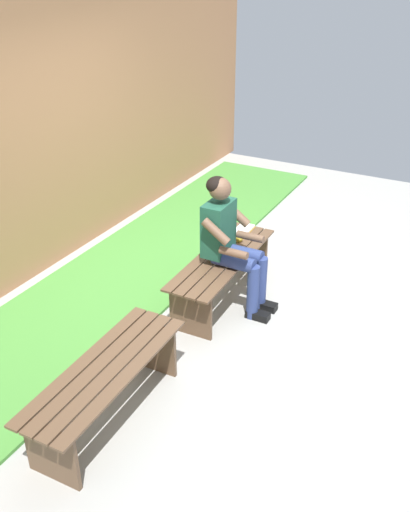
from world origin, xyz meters
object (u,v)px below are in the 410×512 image
Objects in this scene: book_open at (241,232)px; apple at (239,238)px; person_seated at (230,239)px; bench_far at (107,381)px; bench_near at (223,268)px.

apple is at bearing 19.48° from book_open.
book_open is at bearing -164.24° from person_seated.
book_open is (-2.35, -0.07, 0.13)m from bench_far.
bench_near is 1.05× the size of bench_far.
bench_far is at bearing -0.06° from apple.
bench_far is 2.17m from apple.
book_open is (-0.18, -0.07, -0.03)m from apple.
book_open is (-0.54, -0.07, 0.13)m from bench_near.
bench_near is 0.39m from apple.
bench_near is 0.37m from person_seated.
person_seated is 16.21× the size of apple.
apple is at bearing 179.94° from bench_far.
bench_near is 1.21× the size of person_seated.
apple reaches higher than book_open.
apple reaches higher than bench_far.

